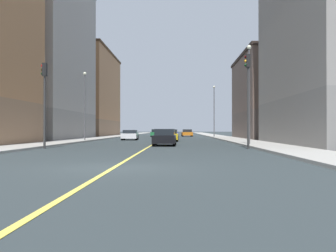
{
  "coord_description": "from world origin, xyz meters",
  "views": [
    {
      "loc": [
        2.26,
        -13.68,
        1.35
      ],
      "look_at": [
        1.09,
        29.89,
        1.7
      ],
      "focal_mm": 42.28,
      "sensor_mm": 36.0,
      "label": 1
    }
  ],
  "objects": [
    {
      "name": "car_blue",
      "position": [
        1.21,
        52.03,
        0.64
      ],
      "size": [
        2.03,
        4.63,
        1.3
      ],
      "color": "#23389E",
      "rests_on": "ground"
    },
    {
      "name": "ground_plane",
      "position": [
        0.0,
        0.0,
        0.0
      ],
      "size": [
        400.0,
        400.0,
        0.0
      ],
      "primitive_type": "plane",
      "color": "#2A3234",
      "rests_on": "ground"
    },
    {
      "name": "traffic_light_right_near",
      "position": [
        -7.02,
        13.36,
        3.84
      ],
      "size": [
        0.4,
        0.32,
        5.92
      ],
      "color": "#2D2D2D",
      "rests_on": "ground"
    },
    {
      "name": "street_lamp_right_near",
      "position": [
        -8.0,
        29.26,
        4.65
      ],
      "size": [
        0.36,
        0.36,
        7.47
      ],
      "color": "#4C4C51",
      "rests_on": "ground"
    },
    {
      "name": "sidewalk_left",
      "position": [
        9.11,
        49.0,
        0.07
      ],
      "size": [
        3.41,
        168.0,
        0.15
      ],
      "primitive_type": "cube",
      "color": "#9E9B93",
      "rests_on": "ground"
    },
    {
      "name": "car_yellow",
      "position": [
        1.31,
        29.81,
        0.64
      ],
      "size": [
        1.86,
        4.28,
        1.26
      ],
      "color": "gold",
      "rests_on": "ground"
    },
    {
      "name": "car_green",
      "position": [
        -1.66,
        56.37,
        0.64
      ],
      "size": [
        1.93,
        4.38,
        1.33
      ],
      "color": "#1E6B38",
      "rests_on": "ground"
    },
    {
      "name": "sidewalk_right",
      "position": [
        -9.11,
        49.0,
        0.07
      ],
      "size": [
        3.41,
        168.0,
        0.15
      ],
      "primitive_type": "cube",
      "color": "#9E9B93",
      "rests_on": "ground"
    },
    {
      "name": "car_black",
      "position": [
        1.12,
        18.63,
        0.66
      ],
      "size": [
        1.9,
        4.48,
        1.37
      ],
      "color": "black",
      "rests_on": "ground"
    },
    {
      "name": "street_lamp_left_near",
      "position": [
        8.0,
        18.57,
        4.96
      ],
      "size": [
        0.36,
        0.36,
        8.06
      ],
      "color": "#4C4C51",
      "rests_on": "ground"
    },
    {
      "name": "car_orange",
      "position": [
        3.83,
        59.38,
        0.64
      ],
      "size": [
        2.08,
        4.22,
        1.31
      ],
      "color": "orange",
      "rests_on": "ground"
    },
    {
      "name": "street_lamp_left_far",
      "position": [
        8.0,
        50.3,
        5.04
      ],
      "size": [
        0.36,
        0.36,
        8.22
      ],
      "color": "#4C4C51",
      "rests_on": "ground"
    },
    {
      "name": "car_teal",
      "position": [
        1.04,
        37.29,
        0.65
      ],
      "size": [
        1.94,
        4.09,
        1.35
      ],
      "color": "#196670",
      "rests_on": "ground"
    },
    {
      "name": "building_right_midblock",
      "position": [
        -16.22,
        37.65,
        11.1
      ],
      "size": [
        11.1,
        21.51,
        22.19
      ],
      "color": "gray",
      "rests_on": "ground"
    },
    {
      "name": "building_right_distant",
      "position": [
        -16.22,
        62.8,
        8.17
      ],
      "size": [
        11.1,
        23.78,
        16.32
      ],
      "color": "#8F6B4F",
      "rests_on": "ground"
    },
    {
      "name": "lane_center_stripe",
      "position": [
        0.0,
        49.0,
        0.01
      ],
      "size": [
        0.16,
        154.0,
        0.01
      ],
      "primitive_type": "cube",
      "color": "#E5D14C",
      "rests_on": "ground"
    },
    {
      "name": "building_left_mid",
      "position": [
        16.22,
        40.98,
        5.78
      ],
      "size": [
        11.1,
        18.08,
        11.53
      ],
      "color": "brown",
      "rests_on": "ground"
    },
    {
      "name": "traffic_light_left_near",
      "position": [
        6.99,
        13.36,
        4.15
      ],
      "size": [
        0.4,
        0.32,
        6.46
      ],
      "color": "#2D2D2D",
      "rests_on": "ground"
    },
    {
      "name": "car_white",
      "position": [
        -3.83,
        35.69,
        0.62
      ],
      "size": [
        2.09,
        4.63,
        1.25
      ],
      "color": "white",
      "rests_on": "ground"
    }
  ]
}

